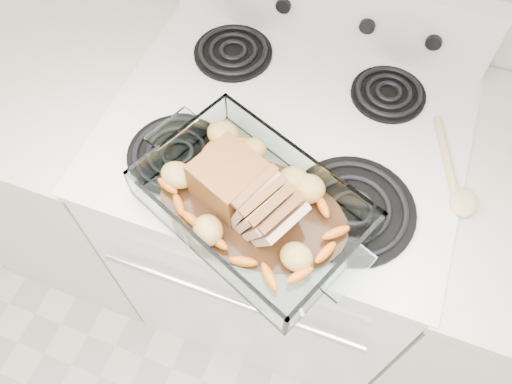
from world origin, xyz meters
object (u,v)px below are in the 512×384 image
(counter_right, at_px, (505,297))
(electric_range, at_px, (279,220))
(pork_roast, at_px, (237,194))
(baking_dish, at_px, (252,208))
(counter_left, at_px, (85,159))

(counter_right, bearing_deg, electric_range, 179.90)
(electric_range, relative_size, pork_roast, 5.13)
(baking_dish, bearing_deg, counter_right, 43.13)
(baking_dish, xyz_separation_m, pork_roast, (-0.03, 0.00, 0.03))
(counter_right, xyz_separation_m, baking_dish, (-0.66, -0.24, 0.50))
(pork_roast, bearing_deg, counter_left, 145.70)
(electric_range, xyz_separation_m, baking_dish, (0.01, -0.24, 0.48))
(pork_roast, bearing_deg, electric_range, 70.76)
(baking_dish, bearing_deg, counter_left, -176.30)
(electric_range, relative_size, baking_dish, 2.71)
(pork_roast, bearing_deg, counter_right, 5.15)
(electric_range, height_order, baking_dish, electric_range)
(baking_dish, bearing_deg, pork_roast, -156.83)
(electric_range, xyz_separation_m, counter_left, (-0.67, -0.00, -0.02))
(counter_right, xyz_separation_m, pork_roast, (-0.69, -0.24, 0.53))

